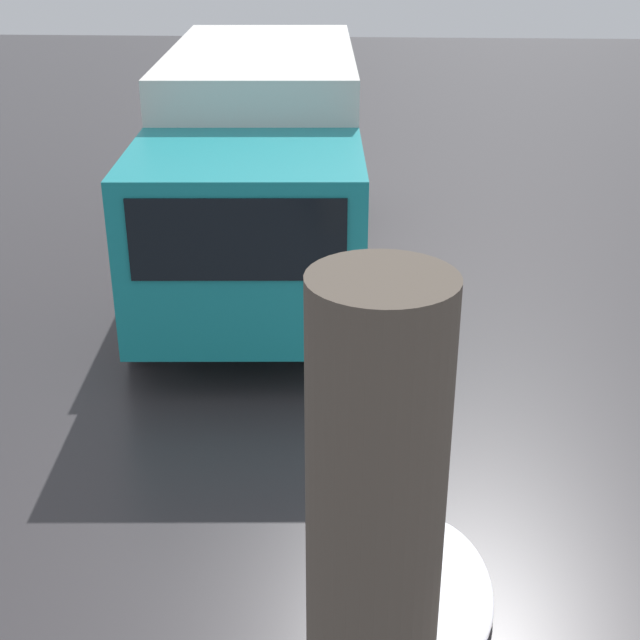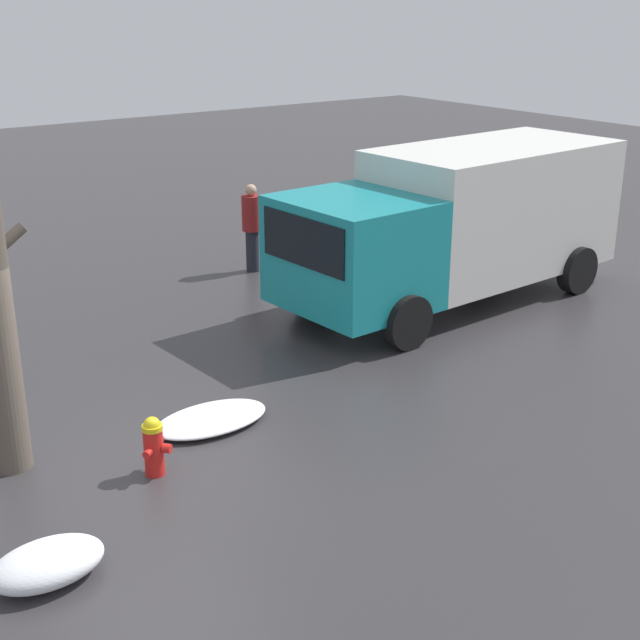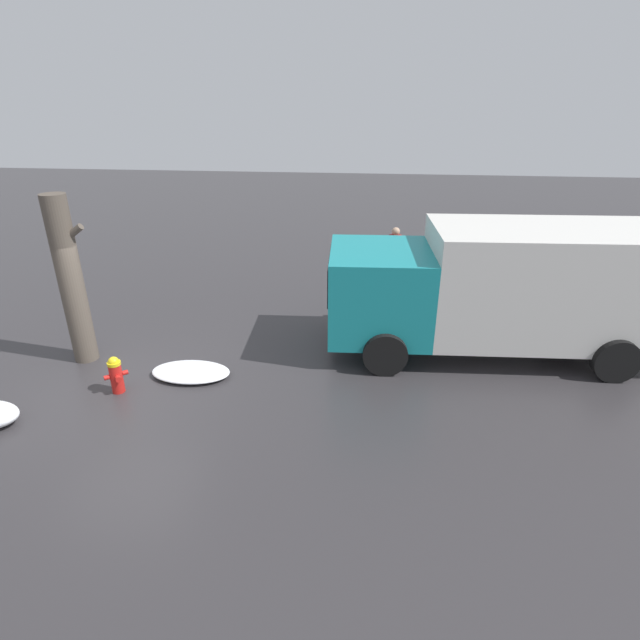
{
  "view_description": "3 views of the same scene",
  "coord_description": "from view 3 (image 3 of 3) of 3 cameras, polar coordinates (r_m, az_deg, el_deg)",
  "views": [
    {
      "loc": [
        -3.79,
        1.25,
        4.53
      ],
      "look_at": [
        4.18,
        1.64,
        0.76
      ],
      "focal_mm": 50.0,
      "sensor_mm": 36.0,
      "label": 1
    },
    {
      "loc": [
        -3.9,
        -8.65,
        5.36
      ],
      "look_at": [
        3.3,
        1.2,
        0.88
      ],
      "focal_mm": 50.0,
      "sensor_mm": 36.0,
      "label": 2
    },
    {
      "loc": [
        4.73,
        -7.67,
        5.17
      ],
      "look_at": [
        3.77,
        0.98,
        1.25
      ],
      "focal_mm": 28.0,
      "sensor_mm": 36.0,
      "label": 3
    }
  ],
  "objects": [
    {
      "name": "ground_plane",
      "position": [
        10.39,
        -21.97,
        -7.57
      ],
      "size": [
        60.0,
        60.0,
        0.0
      ],
      "primitive_type": "plane",
      "color": "#333033"
    },
    {
      "name": "pedestrian",
      "position": [
        14.62,
        8.49,
        7.32
      ],
      "size": [
        0.39,
        0.39,
        1.8
      ],
      "rotation": [
        0.0,
        0.0,
        1.6
      ],
      "color": "#23232D",
      "rests_on": "ground_plane"
    },
    {
      "name": "snow_pile_curbside",
      "position": [
        10.45,
        -14.54,
        -5.75
      ],
      "size": [
        1.59,
        0.93,
        0.17
      ],
      "color": "white",
      "rests_on": "ground_plane"
    },
    {
      "name": "fire_hydrant",
      "position": [
        10.21,
        -22.29,
        -5.75
      ],
      "size": [
        0.39,
        0.38,
        0.74
      ],
      "rotation": [
        0.0,
        0.0,
        5.41
      ],
      "color": "red",
      "rests_on": "ground_plane"
    },
    {
      "name": "delivery_truck",
      "position": [
        11.2,
        19.83,
        3.71
      ],
      "size": [
        6.96,
        2.95,
        2.77
      ],
      "rotation": [
        0.0,
        0.0,
        1.62
      ],
      "color": "teal",
      "rests_on": "ground_plane"
    },
    {
      "name": "tree_trunk",
      "position": [
        11.25,
        -26.58,
        3.98
      ],
      "size": [
        0.73,
        0.48,
        3.5
      ],
      "color": "brown",
      "rests_on": "ground_plane"
    }
  ]
}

